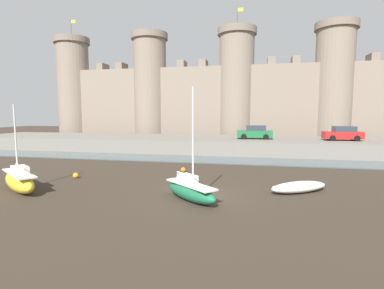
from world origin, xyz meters
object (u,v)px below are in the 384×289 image
at_px(car_quay_centre_west, 343,134).
at_px(sailboat_midflat_centre, 190,190).
at_px(sailboat_midflat_left, 19,180).
at_px(rowboat_foreground_centre, 299,187).
at_px(car_quay_centre_east, 255,132).
at_px(mooring_buoy_off_centre, 183,170).
at_px(mooring_buoy_near_shore, 76,176).

bearing_deg(car_quay_centre_west, sailboat_midflat_centre, -122.03).
height_order(sailboat_midflat_centre, car_quay_centre_west, sailboat_midflat_centre).
bearing_deg(sailboat_midflat_centre, sailboat_midflat_left, -178.63).
bearing_deg(rowboat_foreground_centre, car_quay_centre_west, 68.47).
bearing_deg(car_quay_centre_west, car_quay_centre_east, 179.67).
distance_m(rowboat_foreground_centre, mooring_buoy_off_centre, 9.32).
relative_size(sailboat_midflat_left, mooring_buoy_near_shore, 12.91).
xyz_separation_m(mooring_buoy_near_shore, car_quay_centre_east, (12.76, 17.15, 2.25)).
relative_size(sailboat_midflat_centre, car_quay_centre_west, 1.47).
bearing_deg(car_quay_centre_east, car_quay_centre_west, -0.33).
bearing_deg(sailboat_midflat_centre, rowboat_foreground_centre, 27.04).
distance_m(sailboat_midflat_centre, rowboat_foreground_centre, 6.77).
xyz_separation_m(mooring_buoy_near_shore, car_quay_centre_west, (22.46, 17.09, 2.25)).
bearing_deg(rowboat_foreground_centre, mooring_buoy_off_centre, 152.15).
distance_m(sailboat_midflat_left, mooring_buoy_off_centre, 11.42).
xyz_separation_m(sailboat_midflat_centre, car_quay_centre_east, (3.33, 20.89, 1.88)).
bearing_deg(sailboat_midflat_left, mooring_buoy_near_shore, 73.11).
height_order(rowboat_foreground_centre, car_quay_centre_east, car_quay_centre_east).
xyz_separation_m(sailboat_midflat_left, mooring_buoy_off_centre, (8.43, 7.69, -0.46)).
bearing_deg(rowboat_foreground_centre, mooring_buoy_near_shore, 177.55).
bearing_deg(mooring_buoy_off_centre, sailboat_midflat_left, -137.62).
xyz_separation_m(sailboat_midflat_centre, car_quay_centre_west, (13.03, 20.83, 1.88)).
bearing_deg(sailboat_midflat_centre, car_quay_centre_east, 80.94).
distance_m(sailboat_midflat_left, mooring_buoy_near_shore, 4.20).
distance_m(sailboat_midflat_centre, mooring_buoy_off_centre, 7.76).
relative_size(sailboat_midflat_left, car_quay_centre_east, 1.26).
xyz_separation_m(mooring_buoy_off_centre, car_quay_centre_west, (15.25, 13.40, 2.25)).
xyz_separation_m(sailboat_midflat_left, car_quay_centre_east, (13.97, 21.14, 1.79)).
xyz_separation_m(mooring_buoy_off_centre, car_quay_centre_east, (5.54, 13.46, 2.25)).
bearing_deg(mooring_buoy_off_centre, car_quay_centre_west, 41.31).
xyz_separation_m(rowboat_foreground_centre, car_quay_centre_east, (-2.70, 17.81, 2.13)).
distance_m(sailboat_midflat_centre, mooring_buoy_near_shore, 10.15).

